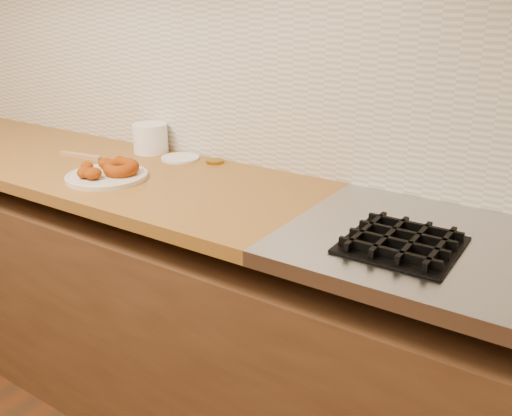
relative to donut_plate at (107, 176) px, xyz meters
The scene contains 11 objects.
wall_back 0.63m from the donut_plate, 65.92° to the left, with size 4.00×0.02×2.70m, color #B8A58C.
base_cabinet 0.56m from the donut_plate, 29.54° to the left, with size 3.60×0.60×0.77m, color brown.
butcher_block 0.48m from the donut_plate, 167.25° to the left, with size 2.30×0.62×0.04m, color #8F5D2D.
backsplash 0.53m from the donut_plate, 65.29° to the left, with size 3.60×0.02×0.60m, color beige.
donut_plate is the anchor object (origin of this frame).
ring_donut 0.06m from the donut_plate, 40.98° to the left, with size 0.12×0.12×0.04m, color #9E3400.
fried_dough_chunks 0.04m from the donut_plate, 165.01° to the right, with size 0.15×0.19×0.04m.
plastic_tub 0.35m from the donut_plate, 109.25° to the left, with size 0.13×0.13×0.11m, color white.
tub_lid 0.31m from the donut_plate, 81.70° to the left, with size 0.14×0.14×0.01m, color silver.
brass_jar_lid 0.39m from the donut_plate, 62.04° to the left, with size 0.06×0.06×0.01m, color #9E721A.
wooden_utensil 0.30m from the donut_plate, 156.12° to the left, with size 0.18×0.02×0.01m, color tan.
Camera 1 is at (1.16, 0.44, 1.45)m, focal length 38.00 mm.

